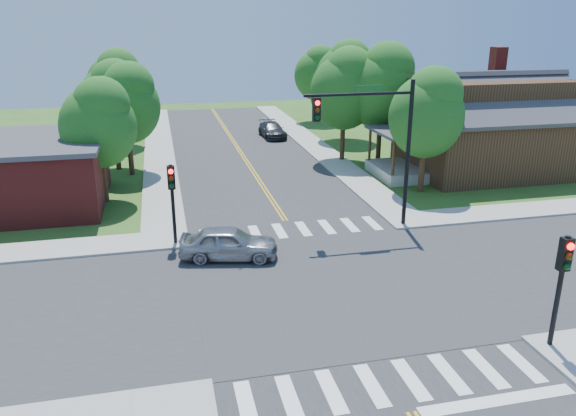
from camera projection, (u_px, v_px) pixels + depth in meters
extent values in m
plane|color=#335A1C|center=(328.00, 287.00, 21.75)|extent=(100.00, 100.00, 0.00)
cube|color=#2D2D30|center=(328.00, 286.00, 21.75)|extent=(10.00, 90.00, 0.04)
cube|color=#2D2D30|center=(328.00, 286.00, 21.74)|extent=(90.00, 10.00, 0.04)
cube|color=#2D2D30|center=(328.00, 287.00, 21.75)|extent=(10.20, 10.20, 0.06)
cube|color=#9E9B93|center=(311.00, 143.00, 46.07)|extent=(2.20, 40.00, 0.14)
cube|color=#9E9B93|center=(159.00, 151.00, 43.47)|extent=(2.20, 40.00, 0.14)
cube|color=white|center=(205.00, 237.00, 26.56)|extent=(0.45, 2.00, 0.01)
cube|color=white|center=(231.00, 235.00, 26.81)|extent=(0.45, 2.00, 0.01)
cube|color=white|center=(255.00, 233.00, 27.07)|extent=(0.45, 2.00, 0.01)
cube|color=white|center=(280.00, 231.00, 27.32)|extent=(0.45, 2.00, 0.01)
cube|color=white|center=(303.00, 229.00, 27.58)|extent=(0.45, 2.00, 0.01)
cube|color=white|center=(327.00, 227.00, 27.84)|extent=(0.45, 2.00, 0.01)
cube|color=white|center=(350.00, 225.00, 28.09)|extent=(0.45, 2.00, 0.01)
cube|color=white|center=(372.00, 223.00, 28.35)|extent=(0.45, 2.00, 0.01)
cube|color=white|center=(246.00, 404.00, 15.13)|extent=(0.45, 2.00, 0.01)
cube|color=white|center=(289.00, 397.00, 15.39)|extent=(0.45, 2.00, 0.01)
cube|color=white|center=(331.00, 391.00, 15.64)|extent=(0.45, 2.00, 0.01)
cube|color=white|center=(372.00, 385.00, 15.90)|extent=(0.45, 2.00, 0.01)
cube|color=white|center=(411.00, 379.00, 16.15)|extent=(0.45, 2.00, 0.01)
cube|color=white|center=(449.00, 374.00, 16.41)|extent=(0.45, 2.00, 0.01)
cube|color=white|center=(486.00, 368.00, 16.66)|extent=(0.45, 2.00, 0.01)
cube|color=white|center=(521.00, 363.00, 16.92)|extent=(0.45, 2.00, 0.01)
cube|color=gold|center=(234.00, 144.00, 45.91)|extent=(0.10, 37.50, 0.01)
cube|color=gold|center=(236.00, 144.00, 45.95)|extent=(0.10, 37.50, 0.01)
cube|color=white|center=(497.00, 402.00, 15.28)|extent=(4.60, 0.45, 0.09)
cylinder|color=black|center=(408.00, 156.00, 26.94)|extent=(0.20, 0.20, 7.20)
cylinder|color=black|center=(359.00, 94.00, 25.41)|extent=(5.20, 0.14, 0.14)
cube|color=#19591E|center=(368.00, 88.00, 25.37)|extent=(1.40, 0.04, 0.30)
cube|color=black|center=(316.00, 110.00, 25.19)|extent=(0.34, 0.28, 1.05)
sphere|color=#FF0C0C|center=(318.00, 103.00, 24.93)|extent=(0.22, 0.22, 0.22)
sphere|color=#3F2605|center=(317.00, 110.00, 25.03)|extent=(0.22, 0.22, 0.22)
sphere|color=#05330F|center=(317.00, 117.00, 25.14)|extent=(0.22, 0.22, 0.22)
cylinder|color=black|center=(558.00, 294.00, 17.17)|extent=(0.16, 0.16, 3.80)
cube|color=black|center=(565.00, 254.00, 16.74)|extent=(0.34, 0.28, 1.05)
sphere|color=#FF0C0C|center=(571.00, 247.00, 16.48)|extent=(0.22, 0.22, 0.22)
sphere|color=#3F2605|center=(569.00, 256.00, 16.58)|extent=(0.22, 0.22, 0.22)
sphere|color=#05330F|center=(567.00, 266.00, 16.69)|extent=(0.22, 0.22, 0.22)
cylinder|color=black|center=(173.00, 206.00, 25.11)|extent=(0.16, 0.16, 3.80)
cube|color=black|center=(171.00, 177.00, 24.68)|extent=(0.34, 0.28, 1.05)
sphere|color=#FF0C0C|center=(171.00, 172.00, 24.42)|extent=(0.22, 0.22, 0.22)
sphere|color=#3F2605|center=(171.00, 179.00, 24.52)|extent=(0.22, 0.22, 0.22)
sphere|color=#05330F|center=(172.00, 186.00, 24.63)|extent=(0.22, 0.22, 0.22)
cube|color=#2F2110|center=(485.00, 142.00, 37.43)|extent=(10.00, 8.00, 4.00)
cube|color=#9E9B93|center=(396.00, 171.00, 36.62)|extent=(2.60, 4.50, 0.70)
cylinder|color=#2F2110|center=(393.00, 161.00, 34.14)|extent=(0.18, 0.18, 2.50)
cylinder|color=#2F2110|center=(370.00, 147.00, 37.83)|extent=(0.18, 0.18, 2.50)
cube|color=#38383D|center=(398.00, 132.00, 35.78)|extent=(2.80, 4.80, 0.18)
cube|color=maroon|center=(492.00, 109.00, 40.68)|extent=(0.90, 0.90, 7.11)
cube|color=maroon|center=(7.00, 176.00, 30.33)|extent=(10.00, 8.00, 3.50)
cube|color=#38383D|center=(1.00, 143.00, 29.73)|extent=(10.40, 8.40, 0.25)
cylinder|color=#382314|center=(422.00, 169.00, 33.13)|extent=(0.34, 0.34, 2.75)
ellipsoid|color=#235F1C|center=(426.00, 117.00, 32.12)|extent=(4.34, 4.13, 4.78)
sphere|color=#235F1C|center=(434.00, 94.00, 31.58)|extent=(3.19, 3.19, 3.19)
cylinder|color=#382314|center=(379.00, 141.00, 39.83)|extent=(0.34, 0.34, 3.13)
ellipsoid|color=#235F1C|center=(382.00, 90.00, 38.68)|extent=(4.95, 4.70, 5.44)
sphere|color=#235F1C|center=(388.00, 68.00, 38.08)|extent=(3.63, 3.63, 3.63)
cylinder|color=#382314|center=(343.00, 121.00, 47.34)|extent=(0.34, 0.34, 3.08)
ellipsoid|color=#235F1C|center=(345.00, 79.00, 46.21)|extent=(4.87, 4.62, 5.35)
sphere|color=#235F1C|center=(350.00, 61.00, 45.61)|extent=(3.57, 3.57, 3.57)
cylinder|color=#382314|center=(316.00, 108.00, 55.47)|extent=(0.34, 0.34, 2.76)
ellipsoid|color=#235F1C|center=(317.00, 75.00, 54.46)|extent=(4.35, 4.13, 4.79)
sphere|color=#235F1C|center=(320.00, 62.00, 53.91)|extent=(3.19, 3.19, 3.19)
cylinder|color=#382314|center=(104.00, 179.00, 31.40)|extent=(0.34, 0.34, 2.60)
ellipsoid|color=#235F1C|center=(98.00, 127.00, 30.44)|extent=(4.11, 3.90, 4.52)
sphere|color=#235F1C|center=(101.00, 105.00, 29.92)|extent=(3.01, 3.01, 3.01)
cylinder|color=#382314|center=(117.00, 149.00, 38.06)|extent=(0.34, 0.34, 2.76)
ellipsoid|color=#235F1C|center=(112.00, 103.00, 37.05)|extent=(4.36, 4.14, 4.80)
sphere|color=#235F1C|center=(115.00, 83.00, 36.50)|extent=(3.20, 3.20, 3.20)
cylinder|color=#382314|center=(120.00, 128.00, 45.23)|extent=(0.34, 0.34, 2.86)
ellipsoid|color=#235F1C|center=(116.00, 87.00, 44.19)|extent=(4.51, 4.28, 4.96)
sphere|color=#235F1C|center=(118.00, 69.00, 43.63)|extent=(3.31, 3.31, 3.31)
cylinder|color=#382314|center=(126.00, 113.00, 53.57)|extent=(0.34, 0.34, 2.36)
ellipsoid|color=#235F1C|center=(123.00, 84.00, 52.70)|extent=(3.73, 3.55, 4.11)
sphere|color=#235F1C|center=(125.00, 72.00, 52.22)|extent=(2.74, 2.74, 2.74)
cylinder|color=#382314|center=(342.00, 140.00, 40.19)|extent=(0.34, 0.34, 3.01)
ellipsoid|color=#235F1C|center=(344.00, 92.00, 39.08)|extent=(4.76, 4.52, 5.23)
sphere|color=#235F1C|center=(350.00, 72.00, 38.50)|extent=(3.49, 3.49, 3.49)
cylinder|color=#382314|center=(130.00, 154.00, 36.80)|extent=(0.34, 0.34, 2.74)
ellipsoid|color=#235F1C|center=(126.00, 107.00, 35.80)|extent=(4.32, 4.10, 4.75)
sphere|color=#235F1C|center=(129.00, 86.00, 35.25)|extent=(3.17, 3.17, 3.17)
imported|color=#9FA0A6|center=(229.00, 244.00, 24.02)|extent=(3.49, 4.92, 1.43)
imported|color=#292B2E|center=(272.00, 130.00, 48.23)|extent=(2.20, 4.53, 1.26)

